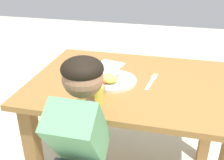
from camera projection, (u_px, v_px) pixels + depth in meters
dining_table at (133, 103)px, 1.46m from camera, size 1.07×0.77×0.72m
plate at (112, 80)px, 1.37m from camera, size 0.25×0.25×0.06m
fork at (151, 82)px, 1.38m from camera, size 0.05×0.21×0.01m
spoon at (79, 72)px, 1.48m from camera, size 0.04×0.21×0.02m
drinking_cup at (96, 95)px, 1.17m from camera, size 0.07×0.07×0.09m
napkin at (109, 66)px, 1.58m from camera, size 0.18×0.18×0.00m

